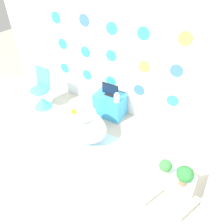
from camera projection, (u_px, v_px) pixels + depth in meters
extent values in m
plane|color=#BCB29E|center=(46.00, 175.00, 3.27)|extent=(12.00, 12.00, 0.00)
cube|color=white|center=(113.00, 47.00, 3.78)|extent=(5.20, 0.04, 2.60)
cylinder|color=#33B2BF|center=(65.00, 68.00, 4.67)|extent=(0.21, 0.01, 0.21)
cylinder|color=#33B2BF|center=(87.00, 75.00, 4.43)|extent=(0.21, 0.01, 0.21)
cylinder|color=#33B2BF|center=(111.00, 81.00, 4.20)|extent=(0.21, 0.01, 0.21)
cylinder|color=#3F72CC|center=(139.00, 90.00, 3.96)|extent=(0.21, 0.01, 0.21)
cylinder|color=#33B2BF|center=(173.00, 101.00, 3.71)|extent=(0.21, 0.01, 0.21)
cylinder|color=#33B2BF|center=(62.00, 44.00, 4.31)|extent=(0.21, 0.01, 0.21)
cylinder|color=#33B2BF|center=(85.00, 52.00, 4.12)|extent=(0.21, 0.01, 0.21)
cylinder|color=#33B2BF|center=(111.00, 56.00, 3.86)|extent=(0.21, 0.01, 0.21)
cylinder|color=#8CCC4C|center=(144.00, 67.00, 3.64)|extent=(0.21, 0.01, 0.21)
cylinder|color=#3F72CC|center=(176.00, 71.00, 3.38)|extent=(0.21, 0.01, 0.21)
cylinder|color=#33B2BF|center=(56.00, 18.00, 4.04)|extent=(0.21, 0.01, 0.21)
cylinder|color=#3F72CC|center=(84.00, 20.00, 3.75)|extent=(0.21, 0.01, 0.21)
cylinder|color=#33B2BF|center=(112.00, 28.00, 3.56)|extent=(0.21, 0.01, 0.21)
cylinder|color=#33B2BF|center=(143.00, 33.00, 3.33)|extent=(0.21, 0.01, 0.21)
cylinder|color=#8CCC4C|center=(185.00, 39.00, 3.05)|extent=(0.21, 0.01, 0.21)
cube|color=silver|center=(80.00, 143.00, 3.78)|extent=(1.11, 0.87, 0.01)
ellipsoid|color=white|center=(82.00, 126.00, 3.71)|extent=(0.90, 0.61, 0.56)
cylinder|color=#B2DBEA|center=(81.00, 114.00, 3.55)|extent=(0.50, 0.50, 0.01)
sphere|color=yellow|center=(74.00, 112.00, 3.50)|extent=(0.08, 0.08, 0.08)
sphere|color=yellow|center=(73.00, 110.00, 3.47)|extent=(0.05, 0.05, 0.05)
cone|color=orange|center=(72.00, 111.00, 3.45)|extent=(0.02, 0.02, 0.02)
cone|color=#4CC6DB|center=(43.00, 102.00, 4.53)|extent=(0.37, 0.37, 0.23)
ellipsoid|color=#4CC6DB|center=(40.00, 90.00, 4.34)|extent=(0.38, 0.38, 0.13)
cube|color=#4CC6DB|center=(43.00, 77.00, 4.30)|extent=(0.33, 0.10, 0.43)
cube|color=#389ED6|center=(110.00, 105.00, 4.25)|extent=(0.56, 0.38, 0.47)
cube|color=white|center=(105.00, 106.00, 4.07)|extent=(0.48, 0.01, 0.13)
cube|color=black|center=(110.00, 94.00, 4.09)|extent=(0.18, 0.12, 0.02)
cube|color=black|center=(110.00, 89.00, 4.02)|extent=(0.34, 0.01, 0.22)
cube|color=#0F1E38|center=(110.00, 89.00, 4.02)|extent=(0.32, 0.01, 0.20)
cylinder|color=white|center=(117.00, 98.00, 3.88)|extent=(0.10, 0.10, 0.15)
cylinder|color=white|center=(117.00, 94.00, 3.82)|extent=(0.05, 0.05, 0.03)
cube|color=silver|center=(172.00, 179.00, 2.54)|extent=(0.51, 0.36, 0.02)
cylinder|color=silver|center=(147.00, 194.00, 2.71)|extent=(0.03, 0.03, 0.57)
cylinder|color=silver|center=(183.00, 212.00, 2.53)|extent=(0.03, 0.03, 0.57)
cylinder|color=silver|center=(156.00, 176.00, 2.92)|extent=(0.03, 0.03, 0.57)
cylinder|color=silver|center=(190.00, 191.00, 2.74)|extent=(0.03, 0.03, 0.57)
cylinder|color=beige|center=(164.00, 171.00, 2.56)|extent=(0.13, 0.13, 0.08)
sphere|color=#3D8E42|center=(165.00, 166.00, 2.50)|extent=(0.15, 0.15, 0.15)
cylinder|color=#8C6B4C|center=(183.00, 181.00, 2.45)|extent=(0.09, 0.09, 0.09)
sphere|color=#2D7A38|center=(185.00, 174.00, 2.37)|extent=(0.19, 0.19, 0.19)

